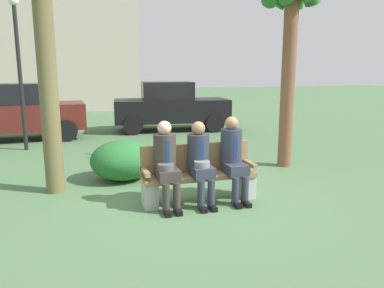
# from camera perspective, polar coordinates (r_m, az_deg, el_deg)

# --- Properties ---
(ground_plane) EXTENTS (80.00, 80.00, 0.00)m
(ground_plane) POSITION_cam_1_polar(r_m,az_deg,el_deg) (5.88, 1.32, -9.00)
(ground_plane) COLOR #4F744B
(park_bench) EXTENTS (1.80, 0.44, 0.90)m
(park_bench) POSITION_cam_1_polar(r_m,az_deg,el_deg) (5.86, 1.01, -4.78)
(park_bench) COLOR #99754C
(park_bench) RESTS_ON ground
(seated_man_left) EXTENTS (0.34, 0.72, 1.30)m
(seated_man_left) POSITION_cam_1_polar(r_m,az_deg,el_deg) (5.51, -4.01, -2.51)
(seated_man_left) COLOR #38332D
(seated_man_left) RESTS_ON ground
(seated_man_middle) EXTENTS (0.34, 0.72, 1.27)m
(seated_man_middle) POSITION_cam_1_polar(r_m,az_deg,el_deg) (5.65, 1.27, -2.29)
(seated_man_middle) COLOR #2D3342
(seated_man_middle) RESTS_ON ground
(seated_man_right) EXTENTS (0.34, 0.72, 1.33)m
(seated_man_right) POSITION_cam_1_polar(r_m,az_deg,el_deg) (5.85, 6.38, -1.57)
(seated_man_right) COLOR #2D3342
(seated_man_right) RESTS_ON ground
(palm_tree_short) EXTENTS (1.29, 1.30, 4.34)m
(palm_tree_short) POSITION_cam_1_polar(r_m,az_deg,el_deg) (8.16, 15.05, 18.70)
(palm_tree_short) COLOR brown
(palm_tree_short) RESTS_ON ground
(shrub_near_bench) EXTENTS (1.21, 1.11, 0.76)m
(shrub_near_bench) POSITION_cam_1_polar(r_m,az_deg,el_deg) (7.09, -10.61, -2.47)
(shrub_near_bench) COLOR #286D30
(shrub_near_bench) RESTS_ON ground
(parked_car_near) EXTENTS (3.98, 1.89, 1.68)m
(parked_car_near) POSITION_cam_1_polar(r_m,az_deg,el_deg) (12.17, -25.72, 4.44)
(parked_car_near) COLOR #591E19
(parked_car_near) RESTS_ON ground
(parked_car_far) EXTENTS (4.04, 2.05, 1.68)m
(parked_car_far) POSITION_cam_1_polar(r_m,az_deg,el_deg) (12.89, -3.34, 5.83)
(parked_car_far) COLOR black
(parked_car_far) RESTS_ON ground
(street_lamp) EXTENTS (0.24, 0.24, 3.84)m
(street_lamp) POSITION_cam_1_polar(r_m,az_deg,el_deg) (10.45, -25.21, 11.80)
(street_lamp) COLOR black
(street_lamp) RESTS_ON ground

